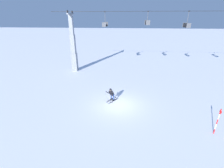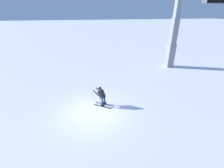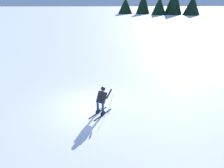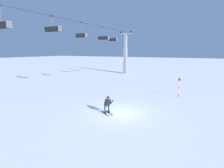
{
  "view_description": "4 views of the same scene",
  "coord_description": "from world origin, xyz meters",
  "px_view_note": "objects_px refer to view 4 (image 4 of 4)",
  "views": [
    {
      "loc": [
        0.89,
        -14.29,
        8.51
      ],
      "look_at": [
        -0.81,
        1.62,
        1.66
      ],
      "focal_mm": 24.92,
      "sensor_mm": 36.0,
      "label": 1
    },
    {
      "loc": [
        9.6,
        -0.74,
        6.69
      ],
      "look_at": [
        -0.96,
        1.57,
        1.64
      ],
      "focal_mm": 25.21,
      "sensor_mm": 36.0,
      "label": 2
    },
    {
      "loc": [
        -1.06,
        10.54,
        6.0
      ],
      "look_at": [
        -1.29,
        2.12,
        2.35
      ],
      "focal_mm": 32.53,
      "sensor_mm": 36.0,
      "label": 3
    },
    {
      "loc": [
        -13.65,
        -6.6,
        5.24
      ],
      "look_at": [
        0.2,
        0.81,
        2.38
      ],
      "focal_mm": 29.52,
      "sensor_mm": 36.0,
      "label": 4
    }
  ],
  "objects_px": {
    "chairlift_seat_nearest": "(1,25)",
    "chairlift_seat_second": "(52,29)",
    "chairlift_seat_farthest": "(113,39)",
    "trail_marker_pole": "(179,87)",
    "skier_carving_main": "(108,103)",
    "chairlift_seat_middle": "(81,35)",
    "chairlift_seat_fourth": "(103,38)",
    "lift_tower_far": "(125,56)"
  },
  "relations": [
    {
      "from": "skier_carving_main",
      "to": "chairlift_seat_second",
      "type": "xyz_separation_m",
      "value": [
        4.17,
        10.1,
        6.91
      ]
    },
    {
      "from": "chairlift_seat_nearest",
      "to": "chairlift_seat_middle",
      "type": "distance_m",
      "value": 11.97
    },
    {
      "from": "chairlift_seat_second",
      "to": "chairlift_seat_middle",
      "type": "height_order",
      "value": "same"
    },
    {
      "from": "chairlift_seat_second",
      "to": "chairlift_seat_fourth",
      "type": "bearing_deg",
      "value": 0.0
    },
    {
      "from": "lift_tower_far",
      "to": "chairlift_seat_fourth",
      "type": "bearing_deg",
      "value": 180.0
    },
    {
      "from": "chairlift_seat_fourth",
      "to": "chairlift_seat_middle",
      "type": "bearing_deg",
      "value": -180.0
    },
    {
      "from": "chairlift_seat_nearest",
      "to": "chairlift_seat_second",
      "type": "height_order",
      "value": "same"
    },
    {
      "from": "chairlift_seat_nearest",
      "to": "trail_marker_pole",
      "type": "xyz_separation_m",
      "value": [
        10.82,
        -14.46,
        -6.33
      ]
    },
    {
      "from": "skier_carving_main",
      "to": "chairlift_seat_middle",
      "type": "relative_size",
      "value": 0.75
    },
    {
      "from": "chairlift_seat_second",
      "to": "chairlift_seat_farthest",
      "type": "xyz_separation_m",
      "value": [
        15.83,
        -0.0,
        -0.37
      ]
    },
    {
      "from": "skier_carving_main",
      "to": "chairlift_seat_middle",
      "type": "bearing_deg",
      "value": 45.77
    },
    {
      "from": "chairlift_seat_nearest",
      "to": "trail_marker_pole",
      "type": "bearing_deg",
      "value": -53.2
    },
    {
      "from": "chairlift_seat_nearest",
      "to": "chairlift_seat_second",
      "type": "xyz_separation_m",
      "value": [
        6.31,
        0.0,
        0.26
      ]
    },
    {
      "from": "chairlift_seat_nearest",
      "to": "chairlift_seat_farthest",
      "type": "height_order",
      "value": "same"
    },
    {
      "from": "chairlift_seat_nearest",
      "to": "chairlift_seat_farthest",
      "type": "distance_m",
      "value": 22.14
    },
    {
      "from": "lift_tower_far",
      "to": "trail_marker_pole",
      "type": "xyz_separation_m",
      "value": [
        -17.5,
        -14.46,
        -2.71
      ]
    },
    {
      "from": "chairlift_seat_nearest",
      "to": "trail_marker_pole",
      "type": "height_order",
      "value": "chairlift_seat_nearest"
    },
    {
      "from": "skier_carving_main",
      "to": "chairlift_seat_second",
      "type": "height_order",
      "value": "chairlift_seat_second"
    },
    {
      "from": "chairlift_seat_nearest",
      "to": "trail_marker_pole",
      "type": "relative_size",
      "value": 1.03
    },
    {
      "from": "chairlift_seat_farthest",
      "to": "chairlift_seat_nearest",
      "type": "bearing_deg",
      "value": 180.0
    },
    {
      "from": "skier_carving_main",
      "to": "chairlift_seat_nearest",
      "type": "xyz_separation_m",
      "value": [
        -2.14,
        10.1,
        6.65
      ]
    },
    {
      "from": "chairlift_seat_middle",
      "to": "chairlift_seat_farthest",
      "type": "relative_size",
      "value": 0.97
    },
    {
      "from": "skier_carving_main",
      "to": "chairlift_seat_second",
      "type": "relative_size",
      "value": 0.7
    },
    {
      "from": "skier_carving_main",
      "to": "chairlift_seat_nearest",
      "type": "bearing_deg",
      "value": 101.95
    },
    {
      "from": "skier_carving_main",
      "to": "chairlift_seat_nearest",
      "type": "height_order",
      "value": "chairlift_seat_nearest"
    },
    {
      "from": "chairlift_seat_second",
      "to": "chairlift_seat_fourth",
      "type": "relative_size",
      "value": 1.08
    },
    {
      "from": "skier_carving_main",
      "to": "chairlift_seat_middle",
      "type": "height_order",
      "value": "chairlift_seat_middle"
    },
    {
      "from": "chairlift_seat_middle",
      "to": "lift_tower_far",
      "type": "bearing_deg",
      "value": 0.0
    },
    {
      "from": "chairlift_seat_second",
      "to": "chairlift_seat_farthest",
      "type": "distance_m",
      "value": 15.84
    },
    {
      "from": "trail_marker_pole",
      "to": "chairlift_seat_fourth",
      "type": "bearing_deg",
      "value": 61.99
    },
    {
      "from": "skier_carving_main",
      "to": "chairlift_seat_fourth",
      "type": "distance_m",
      "value": 20.34
    },
    {
      "from": "chairlift_seat_middle",
      "to": "chairlift_seat_fourth",
      "type": "xyz_separation_m",
      "value": [
        6.55,
        0.0,
        0.0
      ]
    },
    {
      "from": "chairlift_seat_second",
      "to": "chairlift_seat_middle",
      "type": "relative_size",
      "value": 1.07
    },
    {
      "from": "lift_tower_far",
      "to": "chairlift_seat_farthest",
      "type": "xyz_separation_m",
      "value": [
        -6.18,
        0.0,
        3.51
      ]
    },
    {
      "from": "chairlift_seat_farthest",
      "to": "trail_marker_pole",
      "type": "xyz_separation_m",
      "value": [
        -11.32,
        -14.46,
        -6.22
      ]
    },
    {
      "from": "chairlift_seat_second",
      "to": "chairlift_seat_farthest",
      "type": "relative_size",
      "value": 1.03
    },
    {
      "from": "lift_tower_far",
      "to": "trail_marker_pole",
      "type": "bearing_deg",
      "value": -140.43
    },
    {
      "from": "chairlift_seat_middle",
      "to": "chairlift_seat_farthest",
      "type": "xyz_separation_m",
      "value": [
        10.17,
        0.0,
        -0.06
      ]
    },
    {
      "from": "chairlift_seat_nearest",
      "to": "chairlift_seat_fourth",
      "type": "bearing_deg",
      "value": 0.0
    },
    {
      "from": "lift_tower_far",
      "to": "chairlift_seat_middle",
      "type": "relative_size",
      "value": 4.22
    },
    {
      "from": "skier_carving_main",
      "to": "trail_marker_pole",
      "type": "relative_size",
      "value": 0.74
    },
    {
      "from": "chairlift_seat_fourth",
      "to": "lift_tower_far",
      "type": "bearing_deg",
      "value": -0.0
    }
  ]
}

